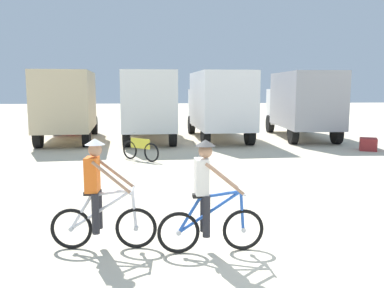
{
  "coord_description": "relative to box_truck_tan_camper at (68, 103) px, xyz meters",
  "views": [
    {
      "loc": [
        -1.54,
        -6.46,
        2.63
      ],
      "look_at": [
        -0.47,
        4.51,
        1.1
      ],
      "focal_mm": 38.63,
      "sensor_mm": 36.0,
      "label": 1
    }
  ],
  "objects": [
    {
      "name": "box_truck_avon_van",
      "position": [
        7.38,
        -0.12,
        0.0
      ],
      "size": [
        2.57,
        6.82,
        3.35
      ],
      "color": "white",
      "rests_on": "ground"
    },
    {
      "name": "box_truck_grey_hauler",
      "position": [
        11.72,
        -0.01,
        0.0
      ],
      "size": [
        2.83,
        6.9,
        3.35
      ],
      "color": "#9E9EA3",
      "rests_on": "ground"
    },
    {
      "name": "cyclist_orange_shirt",
      "position": [
        3.19,
        -14.03,
        -1.03
      ],
      "size": [
        1.73,
        0.52,
        1.82
      ],
      "color": "black",
      "rests_on": "ground"
    },
    {
      "name": "box_truck_tan_camper",
      "position": [
        0.0,
        0.0,
        0.0
      ],
      "size": [
        2.8,
        6.89,
        3.35
      ],
      "color": "#CCB78E",
      "rests_on": "ground"
    },
    {
      "name": "box_truck_white_box",
      "position": [
        3.91,
        -0.13,
        0.0
      ],
      "size": [
        2.48,
        6.78,
        3.35
      ],
      "color": "white",
      "rests_on": "ground"
    },
    {
      "name": "cyclist_cowboy_hat",
      "position": [
        4.91,
        -14.33,
        -1.03
      ],
      "size": [
        1.73,
        0.52,
        1.82
      ],
      "color": "black",
      "rests_on": "ground"
    },
    {
      "name": "ground_plane",
      "position": [
        5.58,
        -14.16,
        -1.87
      ],
      "size": [
        120.0,
        120.0,
        0.0
      ],
      "primitive_type": "plane",
      "color": "beige"
    },
    {
      "name": "bicycle_spare",
      "position": [
        3.62,
        -5.87,
        -1.48
      ],
      "size": [
        1.34,
        1.19,
        0.97
      ],
      "color": "black",
      "rests_on": "ground"
    },
    {
      "name": "supply_crate",
      "position": [
        13.01,
        -4.39,
        -1.62
      ],
      "size": [
        0.89,
        0.92,
        0.52
      ],
      "primitive_type": "cube",
      "rotation": [
        0.0,
        0.0,
        2.71
      ],
      "color": "#9E2D2D",
      "rests_on": "ground"
    }
  ]
}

